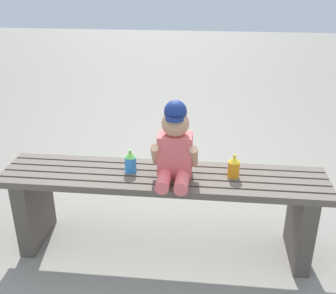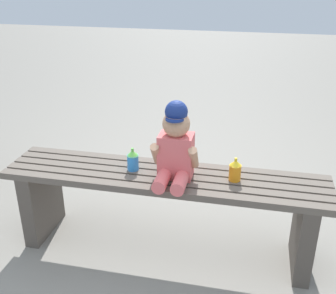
{
  "view_description": "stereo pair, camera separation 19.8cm",
  "coord_description": "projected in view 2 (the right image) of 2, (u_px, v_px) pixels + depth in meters",
  "views": [
    {
      "loc": [
        0.22,
        -1.85,
        1.47
      ],
      "look_at": [
        0.03,
        -0.05,
        0.64
      ],
      "focal_mm": 43.57,
      "sensor_mm": 36.0,
      "label": 1
    },
    {
      "loc": [
        0.42,
        -1.82,
        1.47
      ],
      "look_at": [
        0.03,
        -0.05,
        0.64
      ],
      "focal_mm": 43.57,
      "sensor_mm": 36.0,
      "label": 2
    }
  ],
  "objects": [
    {
      "name": "ground_plane",
      "position": [
        164.0,
        247.0,
        2.3
      ],
      "size": [
        16.0,
        16.0,
        0.0
      ],
      "primitive_type": "plane",
      "color": "gray"
    },
    {
      "name": "sippy_cup_left",
      "position": [
        133.0,
        160.0,
        2.13
      ],
      "size": [
        0.06,
        0.06,
        0.12
      ],
      "color": "#338CE5",
      "rests_on": "park_bench"
    },
    {
      "name": "sippy_cup_right",
      "position": [
        235.0,
        170.0,
        2.03
      ],
      "size": [
        0.06,
        0.06,
        0.12
      ],
      "color": "orange",
      "rests_on": "park_bench"
    },
    {
      "name": "child_figure",
      "position": [
        175.0,
        146.0,
        2.0
      ],
      "size": [
        0.23,
        0.27,
        0.4
      ],
      "color": "#E56666",
      "rests_on": "park_bench"
    },
    {
      "name": "park_bench",
      "position": [
        164.0,
        199.0,
        2.17
      ],
      "size": [
        1.69,
        0.34,
        0.46
      ],
      "color": "#60564C",
      "rests_on": "ground_plane"
    }
  ]
}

